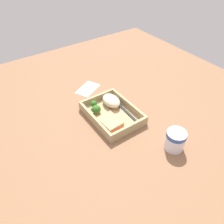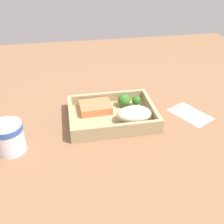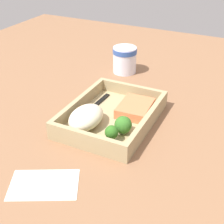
% 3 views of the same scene
% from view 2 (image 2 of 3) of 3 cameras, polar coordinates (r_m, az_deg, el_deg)
% --- Properties ---
extents(ground_plane, '(1.60, 1.60, 0.02)m').
position_cam_2_polar(ground_plane, '(0.83, 0.00, -2.14)').
color(ground_plane, brown).
extents(takeout_tray, '(0.26, 0.20, 0.01)m').
position_cam_2_polar(takeout_tray, '(0.82, 0.00, -1.23)').
color(takeout_tray, tan).
rests_on(takeout_tray, ground_plane).
extents(tray_rim, '(0.26, 0.20, 0.03)m').
position_cam_2_polar(tray_rim, '(0.81, 0.00, 0.07)').
color(tray_rim, tan).
rests_on(tray_rim, takeout_tray).
extents(salmon_fillet, '(0.10, 0.08, 0.02)m').
position_cam_2_polar(salmon_fillet, '(0.84, -3.64, 1.06)').
color(salmon_fillet, '#E07548').
rests_on(salmon_fillet, takeout_tray).
extents(mashed_potatoes, '(0.11, 0.07, 0.05)m').
position_cam_2_polar(mashed_potatoes, '(0.79, 4.84, -0.52)').
color(mashed_potatoes, beige).
rests_on(mashed_potatoes, takeout_tray).
extents(broccoli_floret_1, '(0.04, 0.04, 0.04)m').
position_cam_2_polar(broccoli_floret_1, '(0.86, 2.63, 2.55)').
color(broccoli_floret_1, '#82A860').
rests_on(broccoli_floret_1, takeout_tray).
extents(broccoli_floret_2, '(0.03, 0.03, 0.04)m').
position_cam_2_polar(broccoli_floret_2, '(0.86, 5.30, 2.48)').
color(broccoli_floret_2, '#72985D').
rests_on(broccoli_floret_2, takeout_tray).
extents(fork, '(0.16, 0.02, 0.00)m').
position_cam_2_polar(fork, '(0.76, 0.25, -3.45)').
color(fork, black).
rests_on(fork, takeout_tray).
extents(paper_cup, '(0.08, 0.08, 0.08)m').
position_cam_2_polar(paper_cup, '(0.73, -21.52, -4.89)').
color(paper_cup, white).
rests_on(paper_cup, ground_plane).
extents(receipt_slip, '(0.13, 0.15, 0.00)m').
position_cam_2_polar(receipt_slip, '(0.88, 16.64, -0.44)').
color(receipt_slip, white).
rests_on(receipt_slip, ground_plane).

